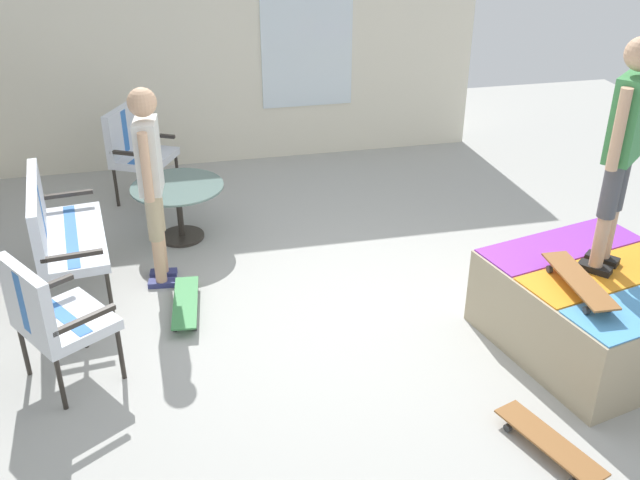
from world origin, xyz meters
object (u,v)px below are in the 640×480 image
Objects in this scene: skateboard_by_bench at (186,303)px; skateboard_spare at (549,442)px; patio_table at (179,201)px; person_watching at (150,173)px; skateboard_on_ramp at (579,281)px; patio_chair_near_house at (134,145)px; person_skater at (624,140)px; patio_bench at (56,227)px; patio_chair_by_wall at (48,313)px; skate_ramp at (601,308)px.

skateboard_spare is at bearing -134.43° from skateboard_by_bench.
person_watching is at bearing 165.14° from patio_table.
person_watching is 2.21× the size of skateboard_on_ramp.
patio_chair_near_house is 4.90m from skateboard_on_ramp.
patio_table is 4.08m from person_skater.
patio_chair_by_wall is (-1.34, -0.08, -0.00)m from patio_bench.
patio_chair_near_house is (1.85, -0.64, -0.00)m from patio_bench.
patio_chair_by_wall is 4.16m from person_skater.
patio_bench and patio_chair_near_house have the same top height.
skateboard_on_ramp is at bearing -115.98° from skateboard_by_bench.
patio_bench is 1.62× the size of skateboard_on_ramp.
patio_bench is at bearing 160.97° from patio_chair_near_house.
patio_chair_by_wall is at bearing 85.70° from person_skater.
skate_ramp is 3.07× the size of skateboard_spare.
patio_chair_by_wall is at bearing 84.64° from skate_ramp.
person_skater is at bearing -108.88° from skateboard_by_bench.
person_watching is at bearing 17.86° from skateboard_by_bench.
patio_bench and patio_chair_by_wall have the same top height.
patio_bench is at bearing 62.87° from skateboard_on_ramp.
skate_ramp reaches higher than skateboard_by_bench.
patio_table is (2.48, 3.09, 0.08)m from skate_ramp.
patio_chair_near_house reaches higher than skateboard_spare.
patio_table is at bearing -159.32° from patio_chair_near_house.
skateboard_on_ramp is at bearing 118.35° from skate_ramp.
person_watching is at bearing 57.13° from skateboard_on_ramp.
skateboard_spare is at bearing 145.82° from skateboard_on_ramp.
skate_ramp is 5.01m from patio_chair_near_house.
skate_ramp reaches higher than patio_table.
person_skater reaches higher than patio_bench.
person_watching is at bearing -92.48° from patio_bench.
person_watching is (-0.04, -0.83, 0.44)m from patio_bench.
skateboard_on_ramp is at bearing -140.39° from patio_chair_near_house.
person_skater reaches higher than patio_table.
skate_ramp is at bearing -112.57° from patio_bench.
patio_table is at bearing 31.68° from skateboard_spare.
skateboard_on_ramp is (-0.21, 0.38, 0.41)m from skate_ramp.
person_watching is 3.49m from skateboard_on_ramp.
patio_bench is 1.60× the size of skateboard_by_bench.
patio_table is 4.12m from skateboard_spare.
skateboard_on_ramp is at bearing 130.28° from person_skater.
skate_ramp is 3.12× the size of skateboard_on_ramp.
skate_ramp is 4.49m from patio_bench.
patio_chair_near_house reaches higher than skate_ramp.
skateboard_by_bench is (-0.59, -1.01, -0.53)m from patio_bench.
skateboard_by_bench is at bearing 178.55° from patio_table.
patio_chair_by_wall is 3.73m from skateboard_on_ramp.
skate_ramp is 3.09× the size of skateboard_by_bench.
skate_ramp is at bearing -95.36° from patio_chair_by_wall.
patio_table is 0.51× the size of person_watching.
skate_ramp is 1.93× the size of patio_bench.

